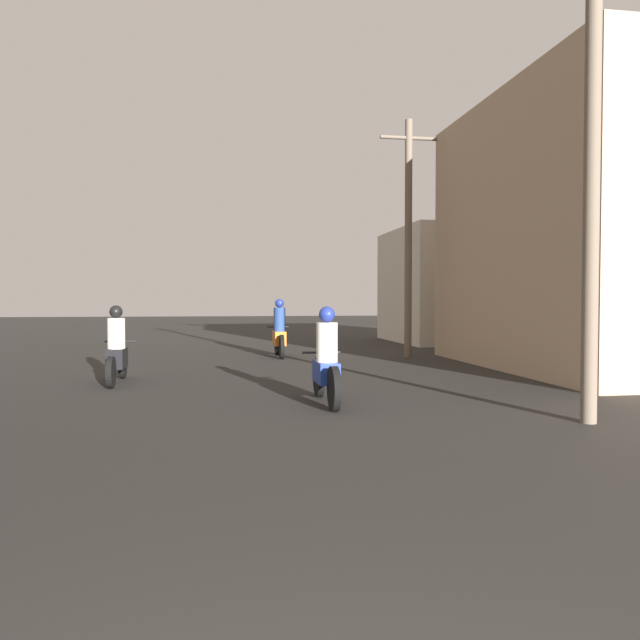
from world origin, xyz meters
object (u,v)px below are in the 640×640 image
at_px(motorcycle_blue, 326,365).
at_px(utility_pole_near, 592,124).
at_px(building_right_near, 607,233).
at_px(building_right_far, 456,286).
at_px(motorcycle_orange, 279,334).
at_px(utility_pole_far, 408,233).
at_px(motorcycle_black, 117,352).

height_order(motorcycle_blue, utility_pole_near, utility_pole_near).
distance_m(building_right_near, building_right_far, 9.31).
distance_m(motorcycle_blue, motorcycle_orange, 7.89).
bearing_deg(utility_pole_far, building_right_near, -42.28).
xyz_separation_m(motorcycle_black, utility_pole_near, (6.53, -4.95, 3.17)).
bearing_deg(utility_pole_far, motorcycle_blue, -116.08).
xyz_separation_m(building_right_near, utility_pole_near, (-4.21, -5.91, 0.66)).
height_order(building_right_near, building_right_far, building_right_near).
bearing_deg(motorcycle_black, building_right_far, 41.87).
distance_m(motorcycle_orange, utility_pole_far, 4.49).
bearing_deg(motorcycle_blue, building_right_near, 19.65).
height_order(motorcycle_black, motorcycle_orange, motorcycle_orange).
relative_size(building_right_far, utility_pole_near, 0.76).
bearing_deg(motorcycle_blue, building_right_far, 52.36).
xyz_separation_m(motorcycle_black, building_right_near, (10.74, 0.96, 2.51)).
xyz_separation_m(motorcycle_blue, motorcycle_orange, (0.07, 7.89, 0.04)).
bearing_deg(utility_pole_far, motorcycle_orange, 169.97).
relative_size(motorcycle_orange, utility_pole_far, 0.30).
bearing_deg(motorcycle_blue, utility_pole_near, -41.94).
relative_size(motorcycle_black, motorcycle_orange, 1.02).
height_order(motorcycle_orange, building_right_near, building_right_near).
height_order(motorcycle_blue, motorcycle_orange, motorcycle_orange).
relative_size(building_right_far, utility_pole_far, 0.85).
xyz_separation_m(utility_pole_near, utility_pole_far, (0.52, 9.26, -0.37)).
height_order(building_right_far, utility_pole_far, utility_pole_far).
bearing_deg(building_right_near, motorcycle_black, -174.90).
bearing_deg(motorcycle_orange, motorcycle_blue, -93.85).
height_order(motorcycle_blue, motorcycle_black, motorcycle_blue).
relative_size(motorcycle_blue, utility_pole_far, 0.30).
xyz_separation_m(motorcycle_orange, utility_pole_near, (2.97, -9.88, 3.14)).
xyz_separation_m(motorcycle_black, building_right_far, (10.77, 10.21, 1.50)).
relative_size(building_right_near, utility_pole_far, 1.20).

